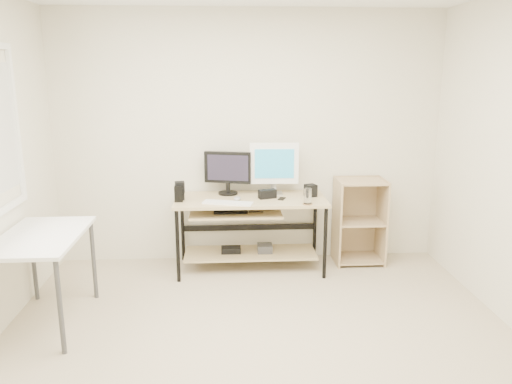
{
  "coord_description": "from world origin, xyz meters",
  "views": [
    {
      "loc": [
        -0.23,
        -3.16,
        1.98
      ],
      "look_at": [
        0.03,
        1.3,
        0.9
      ],
      "focal_mm": 35.0,
      "sensor_mm": 36.0,
      "label": 1
    }
  ],
  "objects_px": {
    "white_imac": "(274,165)",
    "desk": "(248,218)",
    "shelf_unit": "(358,220)",
    "audio_controller": "(179,194)",
    "side_table": "(41,245)",
    "black_monitor": "(228,170)"
  },
  "relations": [
    {
      "from": "white_imac",
      "to": "desk",
      "type": "bearing_deg",
      "value": -150.26
    },
    {
      "from": "side_table",
      "to": "white_imac",
      "type": "relative_size",
      "value": 1.88
    },
    {
      "from": "shelf_unit",
      "to": "black_monitor",
      "type": "xyz_separation_m",
      "value": [
        -1.37,
        0.01,
        0.55
      ]
    },
    {
      "from": "side_table",
      "to": "desk",
      "type": "bearing_deg",
      "value": 32.65
    },
    {
      "from": "desk",
      "to": "audio_controller",
      "type": "bearing_deg",
      "value": -170.7
    },
    {
      "from": "desk",
      "to": "black_monitor",
      "type": "relative_size",
      "value": 3.13
    },
    {
      "from": "side_table",
      "to": "shelf_unit",
      "type": "relative_size",
      "value": 1.11
    },
    {
      "from": "side_table",
      "to": "audio_controller",
      "type": "height_order",
      "value": "audio_controller"
    },
    {
      "from": "desk",
      "to": "audio_controller",
      "type": "relative_size",
      "value": 9.41
    },
    {
      "from": "side_table",
      "to": "black_monitor",
      "type": "xyz_separation_m",
      "value": [
        1.46,
        1.24,
        0.33
      ]
    },
    {
      "from": "side_table",
      "to": "shelf_unit",
      "type": "xyz_separation_m",
      "value": [
        2.83,
        1.22,
        -0.22
      ]
    },
    {
      "from": "black_monitor",
      "to": "white_imac",
      "type": "xyz_separation_m",
      "value": [
        0.47,
        -0.03,
        0.05
      ]
    },
    {
      "from": "side_table",
      "to": "audio_controller",
      "type": "relative_size",
      "value": 6.28
    },
    {
      "from": "audio_controller",
      "to": "shelf_unit",
      "type": "bearing_deg",
      "value": 8.75
    },
    {
      "from": "shelf_unit",
      "to": "desk",
      "type": "bearing_deg",
      "value": -172.23
    },
    {
      "from": "desk",
      "to": "side_table",
      "type": "xyz_separation_m",
      "value": [
        -1.65,
        -1.06,
        0.13
      ]
    },
    {
      "from": "desk",
      "to": "white_imac",
      "type": "relative_size",
      "value": 2.82
    },
    {
      "from": "black_monitor",
      "to": "white_imac",
      "type": "height_order",
      "value": "white_imac"
    },
    {
      "from": "shelf_unit",
      "to": "side_table",
      "type": "bearing_deg",
      "value": -156.67
    },
    {
      "from": "side_table",
      "to": "shelf_unit",
      "type": "height_order",
      "value": "shelf_unit"
    },
    {
      "from": "white_imac",
      "to": "audio_controller",
      "type": "relative_size",
      "value": 3.33
    },
    {
      "from": "shelf_unit",
      "to": "audio_controller",
      "type": "bearing_deg",
      "value": -171.67
    }
  ]
}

